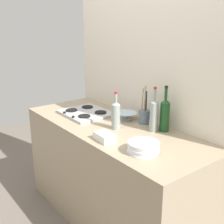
{
  "coord_description": "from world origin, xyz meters",
  "views": [
    {
      "loc": [
        1.82,
        -1.4,
        1.74
      ],
      "look_at": [
        0.0,
        0.0,
        1.02
      ],
      "focal_mm": 47.31,
      "sensor_mm": 36.0,
      "label": 1
    }
  ],
  "objects_px": {
    "wine_bottle_mid_right": "(116,115)",
    "mixing_bowl": "(126,115)",
    "utensil_crock": "(144,115)",
    "wine_bottle_leftmost": "(165,114)",
    "plate_stack": "(143,147)",
    "wine_bottle_mid_left": "(154,115)",
    "condiment_jar_front": "(153,123)",
    "stovetop_hob": "(86,113)",
    "butter_dish": "(105,137)"
  },
  "relations": [
    {
      "from": "plate_stack",
      "to": "wine_bottle_mid_left",
      "type": "height_order",
      "value": "wine_bottle_mid_left"
    },
    {
      "from": "condiment_jar_front",
      "to": "mixing_bowl",
      "type": "bearing_deg",
      "value": -172.54
    },
    {
      "from": "mixing_bowl",
      "to": "utensil_crock",
      "type": "bearing_deg",
      "value": 16.54
    },
    {
      "from": "plate_stack",
      "to": "mixing_bowl",
      "type": "height_order",
      "value": "plate_stack"
    },
    {
      "from": "butter_dish",
      "to": "condiment_jar_front",
      "type": "distance_m",
      "value": 0.47
    },
    {
      "from": "plate_stack",
      "to": "wine_bottle_leftmost",
      "type": "bearing_deg",
      "value": 114.99
    },
    {
      "from": "wine_bottle_leftmost",
      "to": "wine_bottle_mid_left",
      "type": "distance_m",
      "value": 0.09
    },
    {
      "from": "wine_bottle_leftmost",
      "to": "butter_dish",
      "type": "relative_size",
      "value": 2.22
    },
    {
      "from": "plate_stack",
      "to": "wine_bottle_mid_left",
      "type": "bearing_deg",
      "value": 125.4
    },
    {
      "from": "plate_stack",
      "to": "wine_bottle_leftmost",
      "type": "distance_m",
      "value": 0.45
    },
    {
      "from": "wine_bottle_mid_left",
      "to": "wine_bottle_mid_right",
      "type": "distance_m",
      "value": 0.3
    },
    {
      "from": "wine_bottle_leftmost",
      "to": "wine_bottle_mid_left",
      "type": "height_order",
      "value": "wine_bottle_leftmost"
    },
    {
      "from": "butter_dish",
      "to": "plate_stack",
      "type": "bearing_deg",
      "value": 14.92
    },
    {
      "from": "stovetop_hob",
      "to": "butter_dish",
      "type": "height_order",
      "value": "butter_dish"
    },
    {
      "from": "wine_bottle_leftmost",
      "to": "wine_bottle_mid_left",
      "type": "xyz_separation_m",
      "value": [
        -0.05,
        -0.07,
        -0.0
      ]
    },
    {
      "from": "wine_bottle_mid_right",
      "to": "plate_stack",
      "type": "bearing_deg",
      "value": -15.72
    },
    {
      "from": "stovetop_hob",
      "to": "utensil_crock",
      "type": "distance_m",
      "value": 0.57
    },
    {
      "from": "stovetop_hob",
      "to": "utensil_crock",
      "type": "xyz_separation_m",
      "value": [
        0.51,
        0.26,
        0.06
      ]
    },
    {
      "from": "wine_bottle_mid_right",
      "to": "mixing_bowl",
      "type": "distance_m",
      "value": 0.27
    },
    {
      "from": "utensil_crock",
      "to": "condiment_jar_front",
      "type": "height_order",
      "value": "utensil_crock"
    },
    {
      "from": "plate_stack",
      "to": "wine_bottle_mid_right",
      "type": "distance_m",
      "value": 0.48
    },
    {
      "from": "stovetop_hob",
      "to": "wine_bottle_leftmost",
      "type": "bearing_deg",
      "value": 19.37
    },
    {
      "from": "wine_bottle_mid_right",
      "to": "butter_dish",
      "type": "distance_m",
      "value": 0.27
    },
    {
      "from": "mixing_bowl",
      "to": "butter_dish",
      "type": "bearing_deg",
      "value": -58.23
    },
    {
      "from": "wine_bottle_mid_left",
      "to": "mixing_bowl",
      "type": "height_order",
      "value": "wine_bottle_mid_left"
    },
    {
      "from": "wine_bottle_leftmost",
      "to": "mixing_bowl",
      "type": "bearing_deg",
      "value": -172.25
    },
    {
      "from": "wine_bottle_mid_left",
      "to": "utensil_crock",
      "type": "relative_size",
      "value": 1.11
    },
    {
      "from": "plate_stack",
      "to": "butter_dish",
      "type": "xyz_separation_m",
      "value": [
        -0.32,
        -0.08,
        -0.01
      ]
    },
    {
      "from": "mixing_bowl",
      "to": "wine_bottle_leftmost",
      "type": "bearing_deg",
      "value": 7.75
    },
    {
      "from": "wine_bottle_mid_left",
      "to": "wine_bottle_mid_right",
      "type": "relative_size",
      "value": 1.16
    },
    {
      "from": "stovetop_hob",
      "to": "utensil_crock",
      "type": "bearing_deg",
      "value": 26.58
    },
    {
      "from": "condiment_jar_front",
      "to": "wine_bottle_leftmost",
      "type": "bearing_deg",
      "value": 8.51
    },
    {
      "from": "stovetop_hob",
      "to": "butter_dish",
      "type": "xyz_separation_m",
      "value": [
        0.61,
        -0.23,
        0.01
      ]
    },
    {
      "from": "stovetop_hob",
      "to": "condiment_jar_front",
      "type": "xyz_separation_m",
      "value": [
        0.63,
        0.24,
        0.03
      ]
    },
    {
      "from": "wine_bottle_mid_right",
      "to": "condiment_jar_front",
      "type": "distance_m",
      "value": 0.31
    },
    {
      "from": "stovetop_hob",
      "to": "mixing_bowl",
      "type": "height_order",
      "value": "mixing_bowl"
    },
    {
      "from": "butter_dish",
      "to": "utensil_crock",
      "type": "height_order",
      "value": "utensil_crock"
    },
    {
      "from": "wine_bottle_mid_left",
      "to": "wine_bottle_mid_right",
      "type": "xyz_separation_m",
      "value": [
        -0.22,
        -0.2,
        -0.02
      ]
    },
    {
      "from": "stovetop_hob",
      "to": "utensil_crock",
      "type": "height_order",
      "value": "utensil_crock"
    },
    {
      "from": "plate_stack",
      "to": "condiment_jar_front",
      "type": "distance_m",
      "value": 0.49
    },
    {
      "from": "plate_stack",
      "to": "mixing_bowl",
      "type": "relative_size",
      "value": 1.14
    },
    {
      "from": "condiment_jar_front",
      "to": "butter_dish",
      "type": "bearing_deg",
      "value": -92.62
    },
    {
      "from": "wine_bottle_mid_left",
      "to": "butter_dish",
      "type": "bearing_deg",
      "value": -101.24
    },
    {
      "from": "stovetop_hob",
      "to": "condiment_jar_front",
      "type": "distance_m",
      "value": 0.67
    },
    {
      "from": "utensil_crock",
      "to": "wine_bottle_leftmost",
      "type": "bearing_deg",
      "value": 0.67
    },
    {
      "from": "plate_stack",
      "to": "mixing_bowl",
      "type": "bearing_deg",
      "value": 149.26
    },
    {
      "from": "mixing_bowl",
      "to": "utensil_crock",
      "type": "distance_m",
      "value": 0.18
    },
    {
      "from": "wine_bottle_mid_left",
      "to": "wine_bottle_mid_right",
      "type": "height_order",
      "value": "wine_bottle_mid_left"
    },
    {
      "from": "wine_bottle_mid_left",
      "to": "condiment_jar_front",
      "type": "distance_m",
      "value": 0.12
    },
    {
      "from": "wine_bottle_mid_right",
      "to": "mixing_bowl",
      "type": "bearing_deg",
      "value": 120.43
    }
  ]
}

